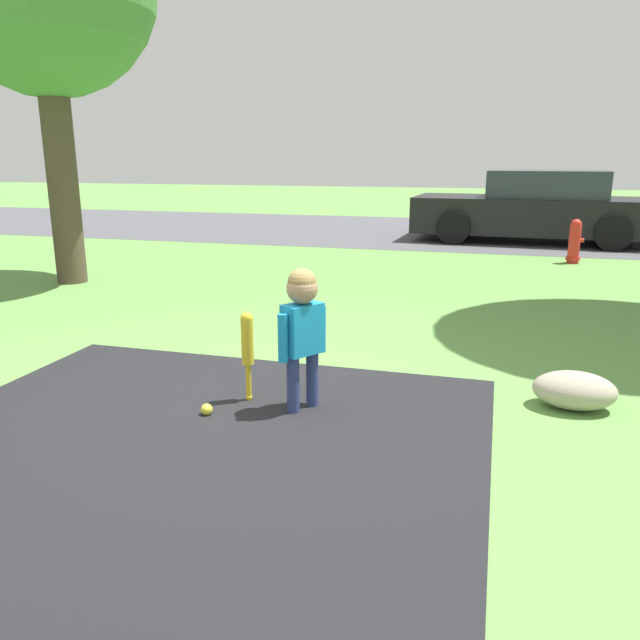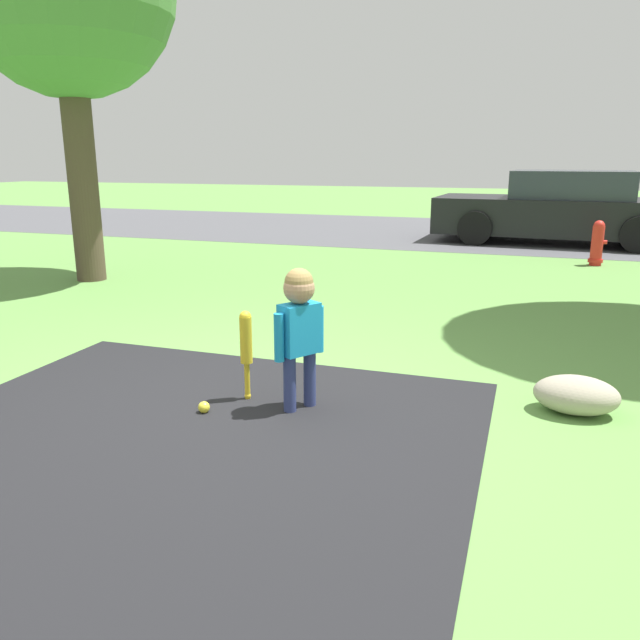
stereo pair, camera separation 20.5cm
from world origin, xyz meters
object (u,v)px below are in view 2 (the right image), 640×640
baseball_bat (246,343)px  sports_ball (204,407)px  parked_car (560,209)px  child (299,319)px  fire_hydrant (597,244)px

baseball_bat → sports_ball: (-0.16, -0.30, -0.35)m
sports_ball → parked_car: (2.33, 9.21, 0.59)m
child → parked_car: bearing=21.1°
child → baseball_bat: child is taller
baseball_bat → parked_car: bearing=76.3°
child → fire_hydrant: 6.89m
child → sports_ball: size_ratio=12.34×
child → fire_hydrant: size_ratio=1.38×
parked_car → baseball_bat: bearing=79.4°
parked_car → fire_hydrant: bearing=104.0°
child → parked_car: 9.13m
child → parked_car: size_ratio=0.21×
child → baseball_bat: 0.44m
fire_hydrant → parked_car: bearing=100.9°
fire_hydrant → parked_car: size_ratio=0.15×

